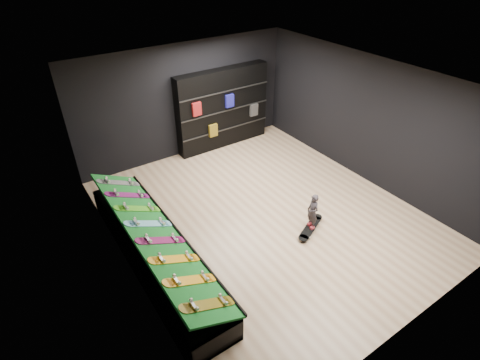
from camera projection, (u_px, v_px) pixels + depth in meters
floor at (264, 215)px, 8.28m from camera, size 6.00×7.00×0.01m
ceiling at (270, 83)px, 6.62m from camera, size 6.00×7.00×0.01m
wall_back at (185, 101)px, 9.86m from camera, size 6.00×0.02×3.00m
wall_front at (425, 263)px, 5.04m from camera, size 6.00×0.02×3.00m
wall_left at (119, 208)px, 6.05m from camera, size 0.02×7.00×3.00m
wall_right at (367, 120)px, 8.85m from camera, size 0.02×7.00×3.00m
display_rack at (155, 253)px, 6.95m from camera, size 0.90×4.50×0.50m
turf_ramp at (154, 233)px, 6.72m from camera, size 0.92×4.50×0.46m
back_shelving at (223, 109)px, 10.44m from camera, size 2.77×0.32×2.21m
floor_skateboard at (310, 228)px, 7.83m from camera, size 0.98×0.61×0.09m
child at (312, 218)px, 7.68m from camera, size 0.16×0.20×0.48m
display_board_0 at (208, 304)px, 5.40m from camera, size 0.93×0.22×0.50m
display_board_1 at (190, 280)px, 5.78m from camera, size 0.93×0.22×0.50m
display_board_2 at (175, 259)px, 6.15m from camera, size 0.93×0.22×0.50m
display_board_3 at (161, 240)px, 6.52m from camera, size 0.93×0.22×0.50m
display_board_4 at (149, 224)px, 6.90m from camera, size 0.93×0.22×0.50m
display_board_5 at (138, 209)px, 7.27m from camera, size 0.93×0.22×0.50m
display_board_6 at (128, 195)px, 7.64m from camera, size 0.93×0.22×0.50m
display_board_7 at (119, 183)px, 8.02m from camera, size 0.93×0.22×0.50m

